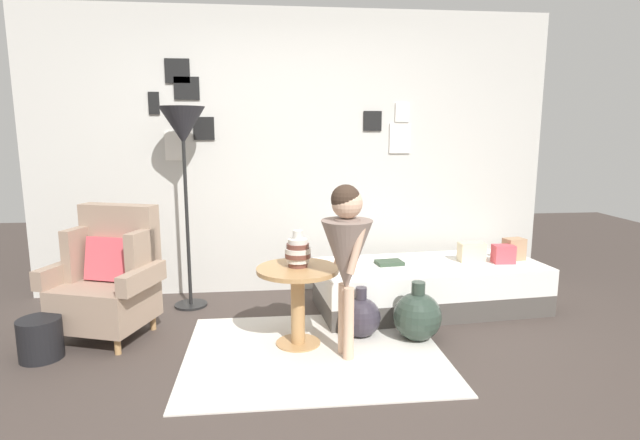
% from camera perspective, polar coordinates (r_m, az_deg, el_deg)
% --- Properties ---
extents(ground_plane, '(12.00, 12.00, 0.00)m').
position_cam_1_polar(ground_plane, '(3.15, -0.92, -18.60)').
color(ground_plane, '#423833').
extents(gallery_wall, '(4.80, 0.12, 2.60)m').
position_cam_1_polar(gallery_wall, '(4.71, -3.16, 7.51)').
color(gallery_wall, beige).
rests_on(gallery_wall, ground).
extents(rug, '(1.76, 1.40, 0.01)m').
position_cam_1_polar(rug, '(3.57, -0.69, -14.86)').
color(rug, silver).
rests_on(rug, ground).
extents(armchair, '(0.87, 0.76, 0.97)m').
position_cam_1_polar(armchair, '(4.04, -22.89, -6.16)').
color(armchair, tan).
rests_on(armchair, ground).
extents(daybed, '(1.96, 0.96, 0.40)m').
position_cam_1_polar(daybed, '(4.44, 12.35, -7.35)').
color(daybed, '#4C4742').
rests_on(daybed, ground).
extents(pillow_head, '(0.19, 0.15, 0.19)m').
position_cam_1_polar(pillow_head, '(4.70, 21.26, -3.11)').
color(pillow_head, tan).
rests_on(pillow_head, daybed).
extents(pillow_mid, '(0.18, 0.13, 0.16)m').
position_cam_1_polar(pillow_mid, '(4.56, 20.20, -3.66)').
color(pillow_mid, '#D64C56').
rests_on(pillow_mid, daybed).
extents(pillow_back, '(0.22, 0.12, 0.16)m').
position_cam_1_polar(pillow_back, '(4.53, 16.91, -3.52)').
color(pillow_back, beige).
rests_on(pillow_back, daybed).
extents(side_table, '(0.58, 0.58, 0.57)m').
position_cam_1_polar(side_table, '(3.56, -2.55, -7.97)').
color(side_table, tan).
rests_on(side_table, ground).
extents(vase_striped, '(0.18, 0.18, 0.26)m').
position_cam_1_polar(vase_striped, '(3.51, -2.54, -3.66)').
color(vase_striped, brown).
rests_on(vase_striped, side_table).
extents(floor_lamp, '(0.38, 0.38, 1.71)m').
position_cam_1_polar(floor_lamp, '(4.34, -15.36, 9.38)').
color(floor_lamp, black).
rests_on(floor_lamp, ground).
extents(person_child, '(0.34, 0.34, 1.18)m').
position_cam_1_polar(person_child, '(3.27, 3.05, -3.23)').
color(person_child, '#D8AD8E').
rests_on(person_child, ground).
extents(book_on_daybed, '(0.24, 0.19, 0.03)m').
position_cam_1_polar(book_on_daybed, '(4.29, 7.91, -4.84)').
color(book_on_daybed, '#344835').
rests_on(book_on_daybed, daybed).
extents(demijohn_near, '(0.30, 0.30, 0.38)m').
position_cam_1_polar(demijohn_near, '(3.79, 4.68, -10.96)').
color(demijohn_near, '#332D38').
rests_on(demijohn_near, ground).
extents(demijohn_far, '(0.35, 0.35, 0.44)m').
position_cam_1_polar(demijohn_far, '(3.78, 11.04, -10.70)').
color(demijohn_far, '#2D3D33').
rests_on(demijohn_far, ground).
extents(magazine_basket, '(0.28, 0.28, 0.28)m').
position_cam_1_polar(magazine_basket, '(3.92, -29.29, -11.73)').
color(magazine_basket, black).
rests_on(magazine_basket, ground).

